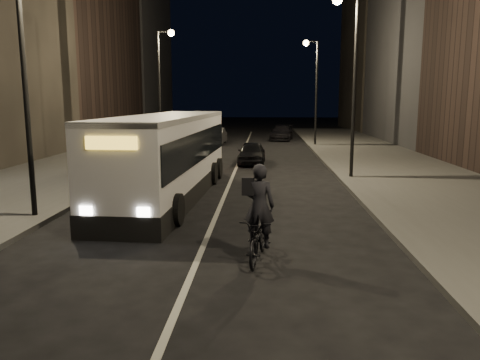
# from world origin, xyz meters

# --- Properties ---
(ground) EXTENTS (180.00, 180.00, 0.00)m
(ground) POSITION_xyz_m (0.00, 0.00, 0.00)
(ground) COLOR black
(ground) RESTS_ON ground
(sidewalk_right) EXTENTS (7.00, 70.00, 0.16)m
(sidewalk_right) POSITION_xyz_m (8.50, 14.00, 0.08)
(sidewalk_right) COLOR #3E3E3B
(sidewalk_right) RESTS_ON ground
(sidewalk_left) EXTENTS (7.00, 70.00, 0.16)m
(sidewalk_left) POSITION_xyz_m (-8.50, 14.00, 0.08)
(sidewalk_left) COLOR #3E3E3B
(sidewalk_left) RESTS_ON ground
(building_row_right) EXTENTS (8.00, 61.00, 21.00)m
(building_row_right) POSITION_xyz_m (16.00, 27.50, 10.50)
(building_row_right) COLOR black
(building_row_right) RESTS_ON ground
(building_row_left) EXTENTS (8.00, 61.00, 22.00)m
(building_row_left) POSITION_xyz_m (-16.00, 28.50, 11.00)
(building_row_left) COLOR black
(building_row_left) RESTS_ON ground
(streetlight_right_mid) EXTENTS (1.20, 0.44, 8.12)m
(streetlight_right_mid) POSITION_xyz_m (5.33, 12.00, 5.36)
(streetlight_right_mid) COLOR black
(streetlight_right_mid) RESTS_ON sidewalk_right
(streetlight_right_far) EXTENTS (1.20, 0.44, 8.12)m
(streetlight_right_far) POSITION_xyz_m (5.33, 28.00, 5.36)
(streetlight_right_far) COLOR black
(streetlight_right_far) RESTS_ON sidewalk_right
(streetlight_left_near) EXTENTS (1.20, 0.44, 8.12)m
(streetlight_left_near) POSITION_xyz_m (-5.33, 4.00, 5.36)
(streetlight_left_near) COLOR black
(streetlight_left_near) RESTS_ON sidewalk_left
(streetlight_left_far) EXTENTS (1.20, 0.44, 8.12)m
(streetlight_left_far) POSITION_xyz_m (-5.33, 22.00, 5.36)
(streetlight_left_far) COLOR black
(streetlight_left_far) RESTS_ON sidewalk_left
(city_bus) EXTENTS (3.17, 11.78, 3.14)m
(city_bus) POSITION_xyz_m (-2.09, 7.71, 1.71)
(city_bus) COLOR white
(city_bus) RESTS_ON ground
(cyclist_on_bicycle) EXTENTS (1.00, 2.09, 2.31)m
(cyclist_on_bicycle) POSITION_xyz_m (1.44, 0.59, 0.77)
(cyclist_on_bicycle) COLOR black
(cyclist_on_bicycle) RESTS_ON ground
(car_near) EXTENTS (1.62, 3.83, 1.29)m
(car_near) POSITION_xyz_m (0.80, 17.30, 0.65)
(car_near) COLOR black
(car_near) RESTS_ON ground
(car_mid) EXTENTS (1.59, 4.32, 1.41)m
(car_mid) POSITION_xyz_m (-2.56, 29.38, 0.71)
(car_mid) COLOR #313133
(car_mid) RESTS_ON ground
(car_far) EXTENTS (2.51, 4.90, 1.36)m
(car_far) POSITION_xyz_m (3.13, 33.77, 0.68)
(car_far) COLOR black
(car_far) RESTS_ON ground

